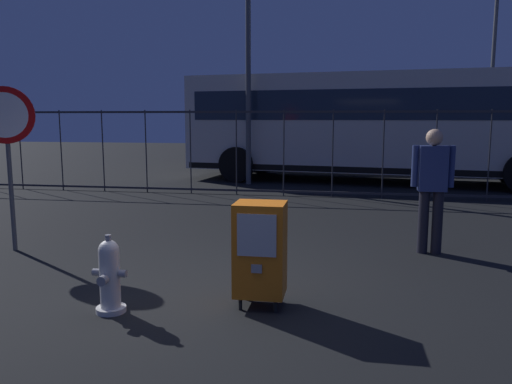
# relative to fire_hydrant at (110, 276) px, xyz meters

# --- Properties ---
(ground_plane) EXTENTS (60.00, 60.00, 0.00)m
(ground_plane) POSITION_rel_fire_hydrant_xyz_m (0.77, 0.67, -0.35)
(ground_plane) COLOR black
(fire_hydrant) EXTENTS (0.33, 0.32, 0.75)m
(fire_hydrant) POSITION_rel_fire_hydrant_xyz_m (0.00, 0.00, 0.00)
(fire_hydrant) COLOR silver
(fire_hydrant) RESTS_ON ground_plane
(newspaper_box_primary) EXTENTS (0.48, 0.42, 1.02)m
(newspaper_box_primary) POSITION_rel_fire_hydrant_xyz_m (1.36, 0.40, 0.22)
(newspaper_box_primary) COLOR black
(newspaper_box_primary) RESTS_ON ground_plane
(stop_sign) EXTENTS (0.71, 0.31, 2.23)m
(stop_sign) POSITION_rel_fire_hydrant_xyz_m (-2.32, 1.86, 1.25)
(stop_sign) COLOR #4C4F54
(stop_sign) RESTS_ON ground_plane
(pedestrian) EXTENTS (0.55, 0.22, 1.67)m
(pedestrian) POSITION_rel_fire_hydrant_xyz_m (3.30, 2.70, 0.60)
(pedestrian) COLOR black
(pedestrian) RESTS_ON ground_plane
(fence_barrier) EXTENTS (18.03, 0.04, 2.00)m
(fence_barrier) POSITION_rel_fire_hydrant_xyz_m (0.77, 7.42, 0.67)
(fence_barrier) COLOR #2D2D33
(fence_barrier) RESTS_ON ground_plane
(bus_near) EXTENTS (10.74, 3.91, 3.00)m
(bus_near) POSITION_rel_fire_hydrant_xyz_m (2.98, 10.42, 1.36)
(bus_near) COLOR beige
(bus_near) RESTS_ON ground_plane
(bus_far) EXTENTS (10.53, 2.90, 3.00)m
(bus_far) POSITION_rel_fire_hydrant_xyz_m (1.99, 15.14, 1.36)
(bus_far) COLOR #4C5156
(bus_far) RESTS_ON ground_plane
(street_light_near_left) EXTENTS (0.32, 0.32, 7.52)m
(street_light_near_left) POSITION_rel_fire_hydrant_xyz_m (-0.42, 9.32, 3.98)
(street_light_near_left) COLOR #4C4F54
(street_light_near_left) RESTS_ON ground_plane
(street_light_near_right) EXTENTS (0.32, 0.32, 8.71)m
(street_light_near_right) POSITION_rel_fire_hydrant_xyz_m (7.51, 16.10, 4.59)
(street_light_near_right) COLOR #4C4F54
(street_light_near_right) RESTS_ON ground_plane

